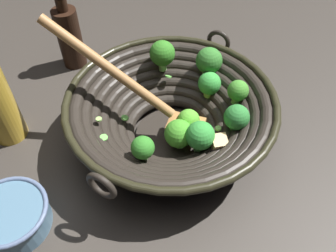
% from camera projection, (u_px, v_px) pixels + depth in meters
% --- Properties ---
extents(ground_plane, '(4.00, 4.00, 0.00)m').
position_uv_depth(ground_plane, '(171.00, 137.00, 0.72)').
color(ground_plane, '#332D28').
extents(wok, '(0.43, 0.43, 0.24)m').
position_uv_depth(wok, '(172.00, 112.00, 0.67)').
color(wok, black).
rests_on(wok, ground).
extents(soy_sauce_bottle, '(0.06, 0.06, 0.19)m').
position_uv_depth(soy_sauce_bottle, '(69.00, 36.00, 0.82)').
color(soy_sauce_bottle, black).
rests_on(soy_sauce_bottle, ground).
extents(prep_bowl, '(0.13, 0.13, 0.05)m').
position_uv_depth(prep_bowl, '(11.00, 217.00, 0.57)').
color(prep_bowl, slate).
rests_on(prep_bowl, ground).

